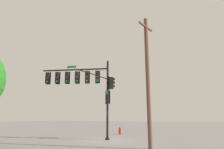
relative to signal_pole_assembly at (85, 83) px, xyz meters
name	(u,v)px	position (x,y,z in m)	size (l,w,h in m)	color
ground_plane	(107,140)	(-2.13, -0.58, -5.17)	(120.00, 120.00, 0.00)	gray
signal_pole_assembly	(85,83)	(0.00, 0.00, 0.00)	(6.95, 2.66, 7.23)	black
utility_pole	(148,78)	(-6.77, 2.87, -0.55)	(0.57, 1.77, 8.96)	brown
fire_hydrant	(120,131)	(-1.19, -5.99, -4.76)	(0.33, 0.24, 0.83)	red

